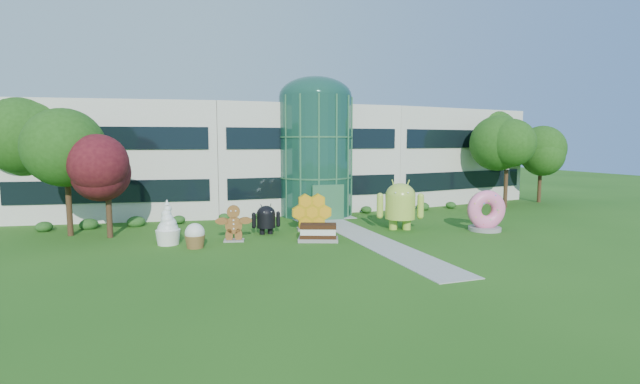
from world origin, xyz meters
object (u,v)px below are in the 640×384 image
object	(u,v)px
android_black	(266,217)
donut	(485,210)
android_green	(400,202)
gingerbread	(234,223)

from	to	relation	value
android_black	donut	xyz separation A→B (m)	(14.56, -3.82, 0.30)
donut	android_green	bearing A→B (deg)	168.24
android_green	gingerbread	size ratio (longest dim) A/B	1.56
android_black	gingerbread	world-z (taller)	gingerbread
android_green	donut	xyz separation A→B (m)	(5.34, -2.33, -0.49)
android_green	android_black	world-z (taller)	android_green
android_green	android_black	xyz separation A→B (m)	(-9.22, 1.49, -0.80)
donut	gingerbread	distance (m)	17.10
android_green	gingerbread	distance (m)	11.62
android_green	android_black	bearing A→B (deg)	-165.34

